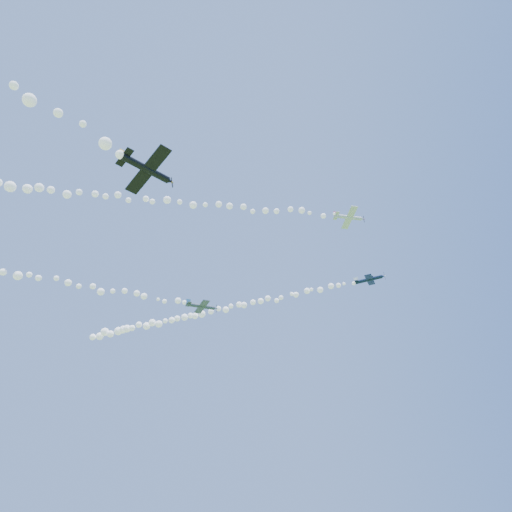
{
  "coord_description": "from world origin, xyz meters",
  "views": [
    {
      "loc": [
        6.65,
        -70.61,
        2.0
      ],
      "look_at": [
        3.74,
        -6.9,
        46.51
      ],
      "focal_mm": 30.0,
      "sensor_mm": 36.0,
      "label": 1
    }
  ],
  "objects_px": {
    "plane_navy": "(370,279)",
    "plane_grey": "(202,306)",
    "plane_black": "(148,170)",
    "plane_white": "(349,217)"
  },
  "relations": [
    {
      "from": "plane_grey",
      "to": "plane_black",
      "type": "height_order",
      "value": "plane_grey"
    },
    {
      "from": "plane_grey",
      "to": "plane_navy",
      "type": "bearing_deg",
      "value": -16.69
    },
    {
      "from": "plane_navy",
      "to": "plane_grey",
      "type": "height_order",
      "value": "plane_navy"
    },
    {
      "from": "plane_white",
      "to": "plane_grey",
      "type": "relative_size",
      "value": 1.01
    },
    {
      "from": "plane_black",
      "to": "plane_white",
      "type": "bearing_deg",
      "value": 0.27
    },
    {
      "from": "plane_navy",
      "to": "plane_grey",
      "type": "xyz_separation_m",
      "value": [
        -34.68,
        -5.0,
        -8.32
      ]
    },
    {
      "from": "plane_navy",
      "to": "plane_grey",
      "type": "distance_m",
      "value": 36.02
    },
    {
      "from": "plane_navy",
      "to": "plane_black",
      "type": "bearing_deg",
      "value": -107.06
    },
    {
      "from": "plane_navy",
      "to": "plane_black",
      "type": "xyz_separation_m",
      "value": [
        -34.32,
        -45.53,
        -12.8
      ]
    },
    {
      "from": "plane_white",
      "to": "plane_grey",
      "type": "distance_m",
      "value": 33.6
    }
  ]
}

